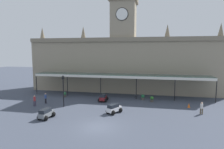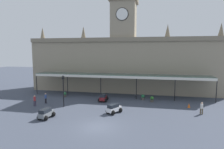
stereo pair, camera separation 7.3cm
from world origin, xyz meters
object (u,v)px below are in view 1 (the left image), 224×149
(pedestrian_beside_cars, at_px, (35,100))
(pedestrian_near_entrance, at_px, (202,108))
(planter_forecourt_centre, at_px, (143,97))
(planter_by_canopy, at_px, (152,99))
(pedestrian_crossing_forecourt, at_px, (46,98))
(car_white_estate, at_px, (114,109))
(victorian_lamppost, at_px, (63,87))
(planter_near_kerb, at_px, (65,94))
(car_maroon_estate, at_px, (103,98))
(car_grey_estate, at_px, (46,114))
(traffic_cone, at_px, (189,105))

(pedestrian_beside_cars, relative_size, pedestrian_near_entrance, 1.00)
(pedestrian_near_entrance, height_order, planter_forecourt_centre, pedestrian_near_entrance)
(pedestrian_beside_cars, distance_m, planter_by_canopy, 18.73)
(pedestrian_crossing_forecourt, xyz_separation_m, planter_by_canopy, (16.90, 4.25, -0.42))
(car_white_estate, height_order, pedestrian_near_entrance, pedestrian_near_entrance)
(planter_forecourt_centre, distance_m, planter_by_canopy, 1.89)
(victorian_lamppost, height_order, planter_by_canopy, victorian_lamppost)
(victorian_lamppost, relative_size, planter_forecourt_centre, 5.04)
(car_white_estate, relative_size, pedestrian_crossing_forecourt, 1.46)
(car_white_estate, bearing_deg, planter_near_kerb, 145.96)
(car_maroon_estate, xyz_separation_m, pedestrian_beside_cars, (-9.66, -4.89, 0.34))
(planter_forecourt_centre, bearing_deg, planter_by_canopy, -35.39)
(pedestrian_crossing_forecourt, xyz_separation_m, pedestrian_beside_cars, (-0.83, -1.75, 0.00))
(car_maroon_estate, bearing_deg, pedestrian_crossing_forecourt, -160.45)
(pedestrian_crossing_forecourt, height_order, planter_by_canopy, pedestrian_crossing_forecourt)
(pedestrian_crossing_forecourt, xyz_separation_m, planter_forecourt_centre, (15.36, 5.35, -0.42))
(car_grey_estate, relative_size, traffic_cone, 3.46)
(car_grey_estate, bearing_deg, pedestrian_crossing_forecourt, 120.73)
(pedestrian_crossing_forecourt, bearing_deg, pedestrian_beside_cars, -115.30)
(victorian_lamppost, bearing_deg, pedestrian_crossing_forecourt, 160.76)
(car_grey_estate, distance_m, planter_forecourt_centre, 16.48)
(planter_near_kerb, bearing_deg, planter_forecourt_centre, 3.29)
(car_grey_estate, xyz_separation_m, traffic_cone, (18.55, 8.49, -0.23))
(pedestrian_crossing_forecourt, bearing_deg, victorian_lamppost, -19.24)
(car_maroon_estate, bearing_deg, traffic_cone, -4.40)
(traffic_cone, relative_size, planter_by_canopy, 0.70)
(car_white_estate, height_order, planter_forecourt_centre, car_white_estate)
(planter_forecourt_centre, bearing_deg, victorian_lamppost, -150.08)
(pedestrian_beside_cars, bearing_deg, planter_by_canopy, 18.70)
(car_white_estate, xyz_separation_m, planter_forecourt_centre, (3.57, 7.99, -0.07))
(pedestrian_beside_cars, xyz_separation_m, victorian_lamppost, (4.60, 0.43, 2.10))
(pedestrian_beside_cars, relative_size, planter_forecourt_centre, 1.74)
(victorian_lamppost, bearing_deg, planter_forecourt_centre, 29.92)
(pedestrian_beside_cars, bearing_deg, car_grey_estate, -45.10)
(pedestrian_crossing_forecourt, relative_size, victorian_lamppost, 0.34)
(pedestrian_near_entrance, bearing_deg, victorian_lamppost, -178.62)
(car_white_estate, distance_m, car_grey_estate, 8.83)
(car_grey_estate, xyz_separation_m, planter_forecourt_centre, (11.56, 11.75, -0.07))
(car_white_estate, height_order, traffic_cone, car_white_estate)
(car_grey_estate, distance_m, planter_by_canopy, 16.88)
(car_grey_estate, relative_size, pedestrian_near_entrance, 1.40)
(pedestrian_crossing_forecourt, relative_size, planter_forecourt_centre, 1.74)
(pedestrian_crossing_forecourt, xyz_separation_m, pedestrian_near_entrance, (23.41, -0.84, 0.00))
(victorian_lamppost, bearing_deg, traffic_cone, 10.42)
(car_white_estate, height_order, car_grey_estate, same)
(car_grey_estate, relative_size, planter_near_kerb, 2.44)
(car_maroon_estate, distance_m, planter_by_canopy, 8.15)
(planter_forecourt_centre, bearing_deg, pedestrian_crossing_forecourt, -160.81)
(car_maroon_estate, relative_size, car_white_estate, 0.94)
(car_grey_estate, bearing_deg, pedestrian_near_entrance, 15.82)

